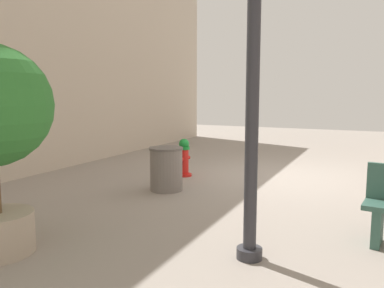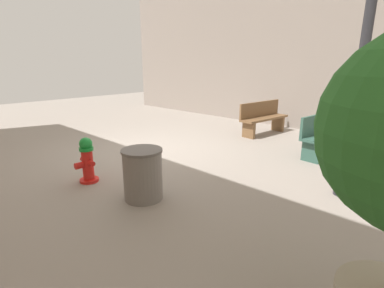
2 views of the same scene
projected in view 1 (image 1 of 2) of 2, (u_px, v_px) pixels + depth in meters
ground_plane at (279, 176)px, 8.39m from camera, size 23.40×23.40×0.00m
fire_hydrant at (184, 157)px, 8.38m from camera, size 0.39×0.42×0.81m
street_lamp at (254, 1)px, 3.88m from camera, size 0.36×0.36×4.39m
trash_bin at (166, 169)px, 7.15m from camera, size 0.62×0.62×0.80m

